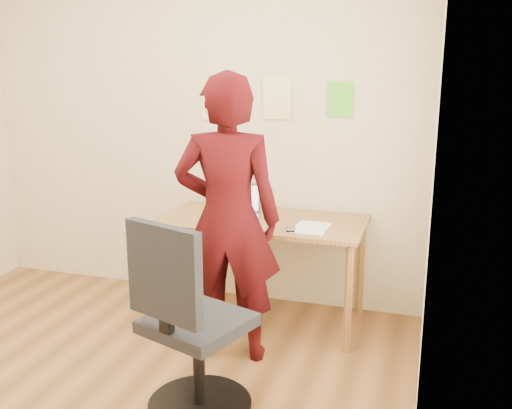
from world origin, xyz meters
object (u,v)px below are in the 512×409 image
(phone, at_px, (291,229))
(office_chair, at_px, (189,334))
(laptop, at_px, (238,210))
(desk, at_px, (262,231))
(person, at_px, (228,220))

(phone, relative_size, office_chair, 0.11)
(laptop, xyz_separation_m, office_chair, (0.16, -1.22, -0.34))
(desk, distance_m, person, 0.59)
(desk, bearing_deg, phone, -38.51)
(phone, bearing_deg, laptop, 142.03)
(phone, distance_m, person, 0.48)
(person, bearing_deg, desk, -107.20)
(desk, relative_size, person, 0.80)
(desk, xyz_separation_m, laptop, (-0.18, 0.01, 0.14))
(desk, relative_size, phone, 11.99)
(laptop, bearing_deg, phone, -34.09)
(desk, bearing_deg, person, -95.14)
(laptop, height_order, person, person)
(laptop, bearing_deg, person, -85.18)
(desk, height_order, laptop, laptop)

